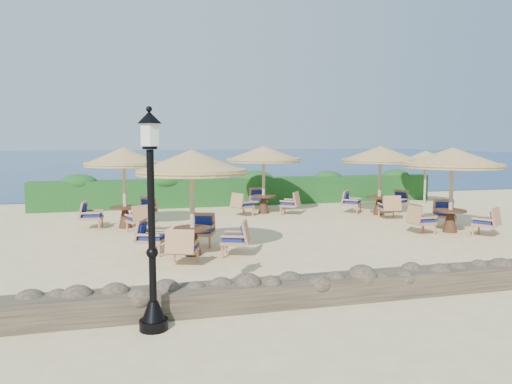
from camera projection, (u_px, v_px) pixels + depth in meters
The scene contains 11 objects.
ground at pixel (299, 234), 15.39m from camera, with size 120.00×120.00×0.00m, color beige.
sea at pixel (157, 157), 82.70m from camera, with size 160.00×160.00×0.00m, color navy.
hedge at pixel (245, 191), 22.25m from camera, with size 18.00×0.90×1.20m, color #154319.
stone_wall at pixel (411, 282), 9.40m from camera, with size 15.00×0.65×0.44m, color brown.
lamp_post at pixel (152, 230), 7.47m from camera, with size 0.44×0.44×3.31m.
extra_parasol at pixel (426, 156), 22.14m from camera, with size 2.30×2.30×2.41m.
cafe_set_0 at pixel (192, 183), 12.36m from camera, with size 2.87×2.87×2.65m.
cafe_set_1 at pixel (452, 170), 15.48m from camera, with size 3.06×3.06×2.65m.
cafe_set_2 at pixel (124, 172), 16.26m from camera, with size 2.70×2.75×2.65m.
cafe_set_3 at pixel (264, 164), 19.49m from camera, with size 2.96×2.96×2.65m.
cafe_set_4 at pixel (380, 164), 19.12m from camera, with size 2.98×2.98×2.65m.
Camera 1 is at (-5.16, -14.32, 2.89)m, focal length 35.00 mm.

